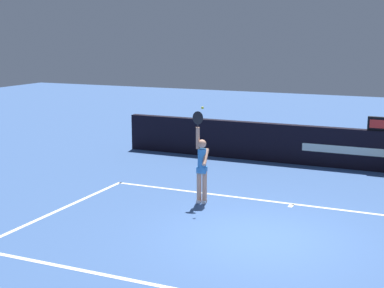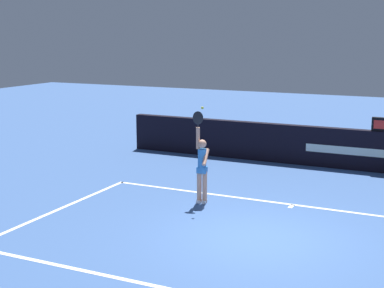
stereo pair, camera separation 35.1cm
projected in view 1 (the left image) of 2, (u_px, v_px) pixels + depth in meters
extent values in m
plane|color=#375790|center=(261.00, 238.00, 12.48)|extent=(60.00, 60.00, 0.00)
cube|color=white|center=(293.00, 204.00, 14.96)|extent=(10.55, 0.12, 0.00)
cube|color=white|center=(60.00, 210.00, 14.47)|extent=(0.12, 5.93, 0.00)
cube|color=white|center=(291.00, 205.00, 14.82)|extent=(0.12, 0.30, 0.00)
cube|color=black|center=(328.00, 147.00, 19.04)|extent=(14.92, 0.30, 1.34)
cube|color=silver|center=(367.00, 152.00, 18.40)|extent=(4.21, 0.01, 0.26)
cube|color=black|center=(378.00, 124.00, 18.25)|extent=(0.62, 0.16, 0.44)
cube|color=red|center=(377.00, 124.00, 18.18)|extent=(0.49, 0.01, 0.27)
cylinder|color=tan|center=(205.00, 187.00, 15.02)|extent=(0.12, 0.12, 0.85)
cylinder|color=tan|center=(199.00, 187.00, 15.05)|extent=(0.12, 0.12, 0.85)
cube|color=white|center=(204.00, 201.00, 15.07)|extent=(0.14, 0.25, 0.07)
cube|color=white|center=(199.00, 201.00, 15.11)|extent=(0.14, 0.25, 0.07)
cylinder|color=#3882D1|center=(202.00, 160.00, 14.90)|extent=(0.22, 0.22, 0.60)
cube|color=#3882D1|center=(202.00, 170.00, 14.95)|extent=(0.29, 0.25, 0.16)
sphere|color=tan|center=(202.00, 144.00, 14.81)|extent=(0.23, 0.23, 0.23)
cylinder|color=tan|center=(198.00, 138.00, 14.81)|extent=(0.12, 0.11, 0.56)
cylinder|color=tan|center=(206.00, 157.00, 14.79)|extent=(0.18, 0.46, 0.40)
ellipsoid|color=black|center=(198.00, 118.00, 14.71)|extent=(0.29, 0.08, 0.34)
cylinder|color=black|center=(198.00, 125.00, 14.75)|extent=(0.03, 0.03, 0.18)
sphere|color=#D0DA36|center=(203.00, 108.00, 14.33)|extent=(0.07, 0.07, 0.07)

